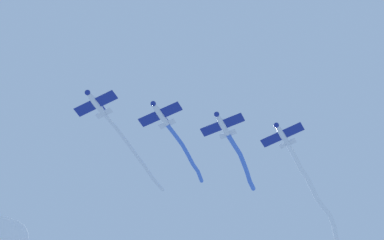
{
  "coord_description": "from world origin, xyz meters",
  "views": [
    {
      "loc": [
        48.2,
        -5.9,
        6.74
      ],
      "look_at": [
        4.63,
        15.66,
        76.52
      ],
      "focal_mm": 46.28,
      "sensor_mm": 36.0,
      "label": 1
    }
  ],
  "objects_px": {
    "airplane_slot": "(282,135)",
    "airplane_left_wing": "(160,114)",
    "airplane_right_wing": "(222,125)",
    "airplane_lead": "(96,103)"
  },
  "relations": [
    {
      "from": "airplane_left_wing",
      "to": "airplane_slot",
      "type": "height_order",
      "value": "airplane_slot"
    },
    {
      "from": "airplane_lead",
      "to": "airplane_left_wing",
      "type": "xyz_separation_m",
      "value": [
        2.62,
        10.62,
        0.25
      ]
    },
    {
      "from": "airplane_slot",
      "to": "airplane_left_wing",
      "type": "bearing_deg",
      "value": -46.74
    },
    {
      "from": "airplane_lead",
      "to": "airplane_slot",
      "type": "height_order",
      "value": "airplane_slot"
    },
    {
      "from": "airplane_right_wing",
      "to": "airplane_left_wing",
      "type": "bearing_deg",
      "value": -51.39
    },
    {
      "from": "airplane_lead",
      "to": "airplane_left_wing",
      "type": "height_order",
      "value": "airplane_left_wing"
    },
    {
      "from": "airplane_slot",
      "to": "airplane_right_wing",
      "type": "bearing_deg",
      "value": -46.71
    },
    {
      "from": "airplane_lead",
      "to": "airplane_right_wing",
      "type": "distance_m",
      "value": 21.89
    },
    {
      "from": "airplane_lead",
      "to": "airplane_right_wing",
      "type": "relative_size",
      "value": 1.02
    },
    {
      "from": "airplane_left_wing",
      "to": "airplane_slot",
      "type": "xyz_separation_m",
      "value": [
        5.23,
        21.24,
        0.5
      ]
    }
  ]
}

